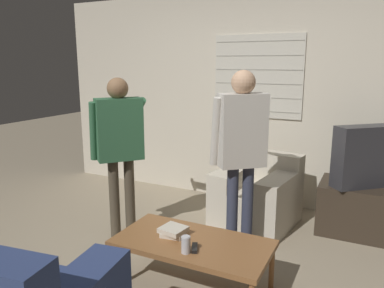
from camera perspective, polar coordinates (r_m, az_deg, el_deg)
ground_plane at (r=3.27m, az=-4.82°, el=-19.23°), size 16.00×16.00×0.00m
wall_back at (r=4.66m, az=7.92°, el=6.90°), size 5.20×0.08×2.55m
armchair_beige at (r=4.13m, az=9.97°, el=-7.73°), size 0.87×0.90×0.74m
coffee_table at (r=2.92m, az=0.09°, el=-15.16°), size 1.17×0.60×0.40m
tv_stand at (r=4.22m, az=24.94°, el=-9.05°), size 0.90×0.57×0.51m
tv at (r=4.07m, az=25.62°, el=-1.65°), size 0.71×0.66×0.61m
person_left_standing at (r=3.67m, az=-10.99°, el=0.83°), size 0.49×0.77×1.58m
person_right_standing at (r=3.24m, az=7.50°, el=0.32°), size 0.49×0.79×1.65m
book_stack at (r=2.97m, az=-2.87°, el=-13.13°), size 0.21×0.20×0.07m
soda_can at (r=2.72m, az=-0.94°, el=-15.07°), size 0.07×0.07×0.13m
spare_remote at (r=2.78m, az=0.40°, el=-15.55°), size 0.09×0.14×0.02m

